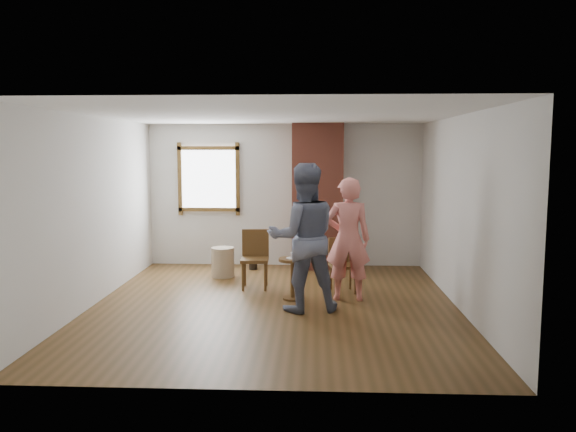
% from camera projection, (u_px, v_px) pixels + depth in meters
% --- Properties ---
extents(ground, '(5.50, 5.50, 0.00)m').
position_uv_depth(ground, '(274.00, 305.00, 7.75)').
color(ground, brown).
rests_on(ground, ground).
extents(room_shell, '(5.04, 5.52, 2.62)m').
position_uv_depth(room_shell, '(273.00, 172.00, 8.14)').
color(room_shell, silver).
rests_on(room_shell, ground).
extents(brick_chimney, '(0.90, 0.50, 2.60)m').
position_uv_depth(brick_chimney, '(317.00, 197.00, 10.05)').
color(brick_chimney, '#A54E3A').
rests_on(brick_chimney, ground).
extents(stoneware_crock, '(0.51, 0.51, 0.50)m').
position_uv_depth(stoneware_crock, '(223.00, 262.00, 9.47)').
color(stoneware_crock, tan).
rests_on(stoneware_crock, ground).
extents(dark_pot, '(0.19, 0.19, 0.15)m').
position_uv_depth(dark_pot, '(253.00, 265.00, 10.05)').
color(dark_pot, black).
rests_on(dark_pot, ground).
extents(dining_chair_left, '(0.44, 0.44, 0.90)m').
position_uv_depth(dining_chair_left, '(255.00, 255.00, 8.72)').
color(dining_chair_left, brown).
rests_on(dining_chair_left, ground).
extents(dining_chair_right, '(0.44, 0.44, 0.81)m').
position_uv_depth(dining_chair_right, '(342.00, 262.00, 8.48)').
color(dining_chair_right, brown).
rests_on(dining_chair_right, ground).
extents(side_table, '(0.40, 0.40, 0.60)m').
position_uv_depth(side_table, '(293.00, 272.00, 8.02)').
color(side_table, brown).
rests_on(side_table, ground).
extents(cake_plate, '(0.18, 0.18, 0.01)m').
position_uv_depth(cake_plate, '(293.00, 258.00, 7.99)').
color(cake_plate, white).
rests_on(cake_plate, side_table).
extents(cake_slice, '(0.08, 0.07, 0.06)m').
position_uv_depth(cake_slice, '(293.00, 256.00, 7.99)').
color(cake_slice, white).
rests_on(cake_slice, cake_plate).
extents(man, '(1.09, 0.93, 1.97)m').
position_uv_depth(man, '(303.00, 238.00, 7.41)').
color(man, '#151939').
rests_on(man, ground).
extents(person_pink, '(0.65, 0.43, 1.76)m').
position_uv_depth(person_pink, '(348.00, 239.00, 7.94)').
color(person_pink, '#F08378').
rests_on(person_pink, ground).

